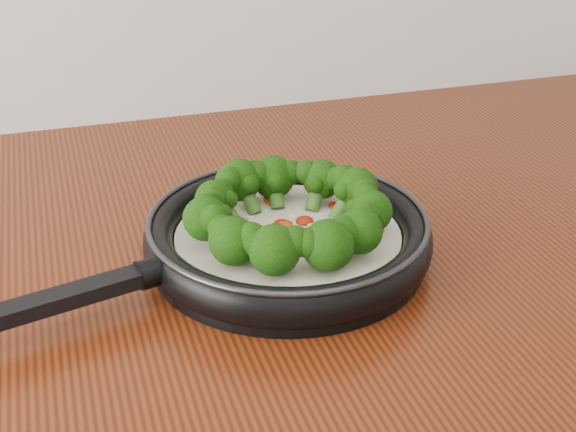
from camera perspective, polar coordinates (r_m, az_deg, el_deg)
name	(u,v)px	position (r m, az deg, el deg)	size (l,w,h in m)	color
skillet	(286,232)	(0.81, -0.13, -1.15)	(0.48, 0.36, 0.08)	black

